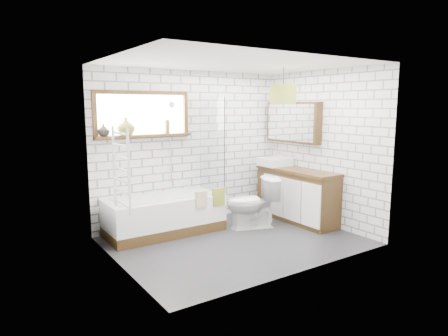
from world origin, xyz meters
TOP-DOWN VIEW (x-y plane):
  - floor at (0.00, 0.00)m, footprint 3.40×2.60m
  - ceiling at (0.00, 0.00)m, footprint 3.40×2.60m
  - wall_back at (0.00, 1.30)m, footprint 3.40×0.01m
  - wall_front at (0.00, -1.30)m, footprint 3.40×0.01m
  - wall_left at (-1.70, 0.00)m, footprint 0.01×2.60m
  - wall_right at (1.70, 0.00)m, footprint 0.01×2.60m
  - window at (-0.85, 1.26)m, footprint 1.52×0.16m
  - towel_radiator at (-1.66, 0.00)m, footprint 0.06×0.52m
  - mirror_cabinet at (1.62, 0.60)m, footprint 0.16×1.20m
  - shower_riser at (-0.40, 1.26)m, footprint 0.02×0.02m
  - bathtub at (-0.70, 0.91)m, footprint 1.76×0.78m
  - shower_screen at (0.17, 0.91)m, footprint 0.02×0.72m
  - towel_green at (0.04, 0.52)m, footprint 0.20×0.05m
  - towel_beige at (-0.27, 0.52)m, footprint 0.19×0.05m
  - vanity at (1.45, 0.28)m, footprint 0.50×1.56m
  - basin at (1.39, 0.78)m, footprint 0.49×0.43m
  - tap at (1.55, 0.78)m, footprint 0.04×0.04m
  - toilet at (0.58, 0.38)m, footprint 0.69×0.91m
  - vase_olive at (-1.14, 1.23)m, footprint 0.29×0.29m
  - vase_dark at (-1.47, 1.23)m, footprint 0.17×0.17m
  - bottle at (-0.46, 1.23)m, footprint 0.07×0.07m
  - pendant at (0.81, -0.04)m, footprint 0.38×0.38m

SIDE VIEW (x-z plane):
  - floor at x=0.00m, z-range -0.01..0.00m
  - bathtub at x=-0.70m, z-range 0.00..0.57m
  - toilet at x=0.58m, z-range 0.00..0.82m
  - vanity at x=1.45m, z-range 0.00..0.89m
  - towel_green at x=0.04m, z-range 0.41..0.69m
  - towel_beige at x=-0.27m, z-range 0.43..0.67m
  - basin at x=1.39m, z-range 0.89..1.03m
  - tap at x=1.55m, z-range 0.94..1.11m
  - towel_radiator at x=-1.66m, z-range 0.70..1.70m
  - wall_back at x=0.00m, z-range 0.00..2.50m
  - wall_front at x=0.00m, z-range 0.00..2.50m
  - wall_left at x=-1.70m, z-range 0.00..2.50m
  - wall_right at x=1.70m, z-range 0.00..2.50m
  - shower_screen at x=0.17m, z-range 0.57..2.07m
  - shower_riser at x=-0.40m, z-range 0.70..2.00m
  - vase_dark at x=-1.47m, z-range 1.48..1.66m
  - bottle at x=-0.46m, z-range 1.48..1.69m
  - vase_olive at x=-1.14m, z-range 1.48..1.75m
  - mirror_cabinet at x=1.62m, z-range 1.30..2.00m
  - window at x=-0.85m, z-range 1.46..2.14m
  - pendant at x=0.81m, z-range 1.96..2.24m
  - ceiling at x=0.00m, z-range 2.50..2.51m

